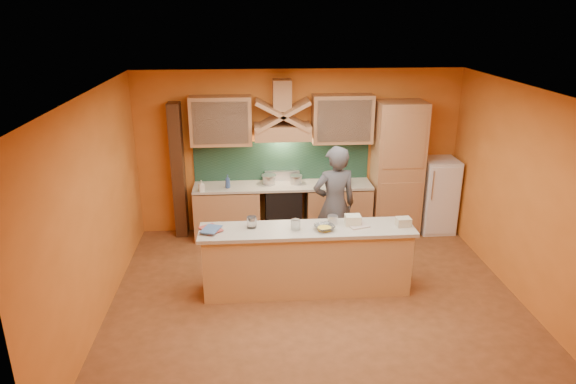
{
  "coord_description": "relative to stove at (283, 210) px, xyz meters",
  "views": [
    {
      "loc": [
        -0.84,
        -5.97,
        3.74
      ],
      "look_at": [
        -0.31,
        0.9,
        1.25
      ],
      "focal_mm": 32.0,
      "sensor_mm": 36.0,
      "label": 1
    }
  ],
  "objects": [
    {
      "name": "wall_front",
      "position": [
        0.3,
        -4.7,
        0.95
      ],
      "size": [
        5.5,
        0.02,
        2.8
      ],
      "primitive_type": "cube",
      "color": "orange",
      "rests_on": "floor"
    },
    {
      "name": "trim_column_left",
      "position": [
        -1.75,
        0.15,
        0.7
      ],
      "size": [
        0.2,
        0.3,
        2.3
      ],
      "primitive_type": "cube",
      "color": "#472816",
      "rests_on": "floor"
    },
    {
      "name": "book_upper",
      "position": [
        -1.18,
        -1.88,
        0.53
      ],
      "size": [
        0.3,
        0.35,
        0.02
      ],
      "primitive_type": "imported",
      "rotation": [
        0.0,
        0.0,
        -0.35
      ],
      "color": "#456597",
      "rests_on": "island_top"
    },
    {
      "name": "pantry_column",
      "position": [
        1.95,
        0.0,
        0.7
      ],
      "size": [
        0.8,
        0.6,
        2.3
      ],
      "primitive_type": "cube",
      "color": "tan",
      "rests_on": "floor"
    },
    {
      "name": "soap_bottle_a",
      "position": [
        -1.34,
        -0.25,
        0.56
      ],
      "size": [
        0.11,
        0.11,
        0.19
      ],
      "primitive_type": "imported",
      "rotation": [
        0.0,
        0.0,
        0.32
      ],
      "color": "white",
      "rests_on": "counter_top"
    },
    {
      "name": "hood_chimney",
      "position": [
        0.0,
        0.15,
        1.95
      ],
      "size": [
        0.3,
        0.3,
        0.5
      ],
      "primitive_type": "cube",
      "color": "tan",
      "rests_on": "wall_back"
    },
    {
      "name": "grocery_bag_b",
      "position": [
        1.51,
        -1.92,
        0.55
      ],
      "size": [
        0.2,
        0.16,
        0.12
      ],
      "primitive_type": "cube",
      "rotation": [
        0.0,
        0.0,
        0.06
      ],
      "color": "beige",
      "rests_on": "island_top"
    },
    {
      "name": "kitchen_scale",
      "position": [
        0.56,
        -1.77,
        0.54
      ],
      "size": [
        0.12,
        0.12,
        0.1
      ],
      "primitive_type": "cube",
      "rotation": [
        0.0,
        0.0,
        0.0
      ],
      "color": "silver",
      "rests_on": "island_top"
    },
    {
      "name": "counter_top",
      "position": [
        -0.0,
        0.0,
        0.45
      ],
      "size": [
        3.0,
        0.62,
        0.04
      ],
      "primitive_type": "cube",
      "color": "beige",
      "rests_on": "base_cabinet_left"
    },
    {
      "name": "wall_right",
      "position": [
        3.05,
        -2.2,
        0.95
      ],
      "size": [
        0.02,
        5.0,
        2.8
      ],
      "primitive_type": "cube",
      "color": "orange",
      "rests_on": "floor"
    },
    {
      "name": "upper_cabinet_left",
      "position": [
        -1.0,
        0.12,
        1.55
      ],
      "size": [
        1.0,
        0.35,
        0.8
      ],
      "primitive_type": "cube",
      "color": "tan",
      "rests_on": "wall_back"
    },
    {
      "name": "book_lower",
      "position": [
        -1.18,
        -1.94,
        0.51
      ],
      "size": [
        0.35,
        0.37,
        0.03
      ],
      "primitive_type": "imported",
      "rotation": [
        0.0,
        0.0,
        0.59
      ],
      "color": "#C04D44",
      "rests_on": "island_top"
    },
    {
      "name": "pot_large",
      "position": [
        -0.23,
        0.04,
        0.53
      ],
      "size": [
        0.27,
        0.27,
        0.17
      ],
      "primitive_type": "cylinder",
      "rotation": [
        0.0,
        0.0,
        -0.36
      ],
      "color": "#B3B4BA",
      "rests_on": "stove"
    },
    {
      "name": "fridge",
      "position": [
        2.7,
        0.0,
        0.2
      ],
      "size": [
        0.58,
        0.6,
        1.3
      ],
      "primitive_type": "cube",
      "color": "white",
      "rests_on": "floor"
    },
    {
      "name": "wall_back",
      "position": [
        0.3,
        0.3,
        0.95
      ],
      "size": [
        5.5,
        0.02,
        2.8
      ],
      "primitive_type": "cube",
      "color": "orange",
      "rests_on": "floor"
    },
    {
      "name": "jar_small",
      "position": [
        0.04,
        -1.93,
        0.56
      ],
      "size": [
        0.14,
        0.14,
        0.14
      ],
      "primitive_type": "cylinder",
      "rotation": [
        0.0,
        0.0,
        0.09
      ],
      "color": "silver",
      "rests_on": "island_top"
    },
    {
      "name": "soap_bottle_b",
      "position": [
        -0.92,
        -0.11,
        0.58
      ],
      "size": [
        0.1,
        0.1,
        0.23
      ],
      "primitive_type": "imported",
      "rotation": [
        0.0,
        0.0,
        0.21
      ],
      "color": "#304B86",
      "rests_on": "counter_top"
    },
    {
      "name": "island_top",
      "position": [
        0.2,
        -1.9,
        0.47
      ],
      "size": [
        2.9,
        0.62,
        0.05
      ],
      "primitive_type": "cube",
      "color": "beige",
      "rests_on": "island_body"
    },
    {
      "name": "pot_small",
      "position": [
        0.23,
        0.02,
        0.52
      ],
      "size": [
        0.24,
        0.24,
        0.14
      ],
      "primitive_type": "cylinder",
      "rotation": [
        0.0,
        0.0,
        -0.26
      ],
      "color": "#B2B3B9",
      "rests_on": "stove"
    },
    {
      "name": "base_cabinet_left",
      "position": [
        -0.95,
        0.0,
        -0.02
      ],
      "size": [
        1.1,
        0.6,
        0.86
      ],
      "primitive_type": "cube",
      "color": "tan",
      "rests_on": "floor"
    },
    {
      "name": "person",
      "position": [
        0.71,
        -1.05,
        0.48
      ],
      "size": [
        0.74,
        0.55,
        1.85
      ],
      "primitive_type": "imported",
      "rotation": [
        0.0,
        0.0,
        3.32
      ],
      "color": "#4C4C51",
      "rests_on": "floor"
    },
    {
      "name": "wall_left",
      "position": [
        -2.45,
        -2.2,
        0.95
      ],
      "size": [
        0.02,
        5.0,
        2.8
      ],
      "primitive_type": "cube",
      "color": "orange",
      "rests_on": "floor"
    },
    {
      "name": "stove",
      "position": [
        0.0,
        0.0,
        0.0
      ],
      "size": [
        0.6,
        0.58,
        0.9
      ],
      "primitive_type": "cube",
      "color": "black",
      "rests_on": "floor"
    },
    {
      "name": "bowl_back",
      "position": [
        1.03,
        -0.03,
        0.51
      ],
      "size": [
        0.28,
        0.28,
        0.07
      ],
      "primitive_type": "imported",
      "rotation": [
        0.0,
        0.0,
        -0.18
      ],
      "color": "white",
      "rests_on": "counter_top"
    },
    {
      "name": "jar_large",
      "position": [
        -0.54,
        -1.82,
        0.57
      ],
      "size": [
        0.15,
        0.15,
        0.15
      ],
      "primitive_type": "cylinder",
      "rotation": [
        0.0,
        0.0,
        0.12
      ],
      "color": "silver",
      "rests_on": "island_top"
    },
    {
      "name": "base_cabinet_right",
      "position": [
        0.95,
        0.0,
        -0.02
      ],
      "size": [
        1.1,
        0.6,
        0.86
      ],
      "primitive_type": "cube",
      "color": "tan",
      "rests_on": "floor"
    },
    {
      "name": "backsplash",
      "position": [
        -0.0,
        0.28,
        0.8
      ],
      "size": [
        3.0,
        0.03,
        0.7
      ],
      "primitive_type": "cube",
      "color": "#1A3A2B",
      "rests_on": "wall_back"
    },
    {
      "name": "dish_rack",
      "position": [
        0.87,
        -0.08,
        0.52
      ],
      "size": [
        0.36,
        0.33,
        0.11
      ],
      "primitive_type": "cube",
      "rotation": [
        0.0,
        0.0,
        -0.38
      ],
      "color": "white",
      "rests_on": "counter_top"
    },
    {
      "name": "ceiling",
      "position": [
        0.3,
        -2.2,
        2.35
      ],
      "size": [
        5.5,
        5.0,
        0.01
      ],
      "primitive_type": "cube",
      "color": "white",
      "rests_on": "wall_back"
    },
    {
      "name": "mixing_bowl",
      "position": [
        0.42,
        -1.97,
        0.53
      ],
      "size": [
        0.33,
        0.33,
        0.06
      ],
      "primitive_type": "imported",
      "rotation": [
        0.0,
        0.0,
        0.33
      ],
      "color": "silver",
      "rests_on": "island_top"
    },
    {
      "name": "grocery_bag_a",
      "position": [
        0.83,
        -1.83,
        0.56
      ],
      "size": [
        0.21,
        0.17,
        0.14
      ],
      "primitive_type": "cube",
      "rotation": [
        0.0,
        0.0,
        -0.02
      ],
      "color": "beige",
      "rests_on": "island_top"
    },
    {
      "name": "island_body",
      "position": [
        0.2,
        -1.9,
        -0.01
      ],
      "size": [
        2.8,
        0.55,
        0.88
      ],
      "primitive_type": "cube",
      "color": "tan",
      "rests_on": "floor"
    },
    {
      "name": "floor",
      "position": [
        0.3,
        -2.2,
        -0.45
      ],
      "size": [
        5.5,
        5.0,
        0.01
      ],
      "primitive_type": "cube",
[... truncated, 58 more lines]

